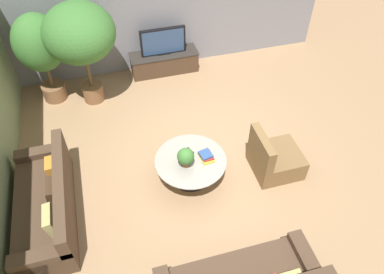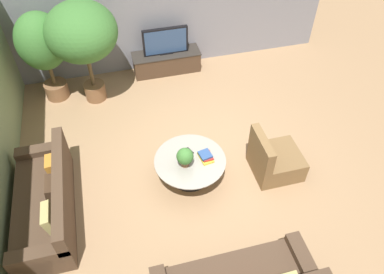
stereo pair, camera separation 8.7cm
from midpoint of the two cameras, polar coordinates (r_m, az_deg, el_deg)
name	(u,v)px [view 2 (the right image)]	position (r m, az deg, el deg)	size (l,w,h in m)	color
ground_plane	(202,164)	(6.72, 1.93, -4.21)	(24.00, 24.00, 0.00)	#9E7A56
back_wall_stone	(162,2)	(8.33, -4.31, 19.76)	(7.40, 0.12, 3.00)	gray
media_console	(167,62)	(8.69, -3.61, 11.39)	(1.52, 0.50, 0.47)	#473323
television	(165,41)	(8.40, -3.78, 14.35)	(0.99, 0.13, 0.61)	black
coffee_table	(190,165)	(6.30, 0.10, -4.29)	(1.20, 1.20, 0.44)	black
couch_by_wall	(47,203)	(6.28, -20.90, -9.36)	(0.84, 2.13, 0.84)	#4C3828
armchair_wicker	(274,160)	(6.59, 12.74, -3.46)	(0.80, 0.76, 0.86)	brown
potted_palm_tall	(42,45)	(7.88, -21.57, 12.91)	(0.95, 0.95, 1.91)	brown
potted_palm_corner	(82,34)	(7.43, -16.12, 14.86)	(1.34, 1.34, 2.13)	brown
potted_plant_tabletop	(185,157)	(5.97, -0.66, -3.04)	(0.28, 0.28, 0.36)	brown
book_stack	(206,156)	(6.20, 2.50, -2.94)	(0.23, 0.32, 0.10)	gold
remote_black	(190,151)	(6.32, 0.08, -2.10)	(0.04, 0.16, 0.02)	black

